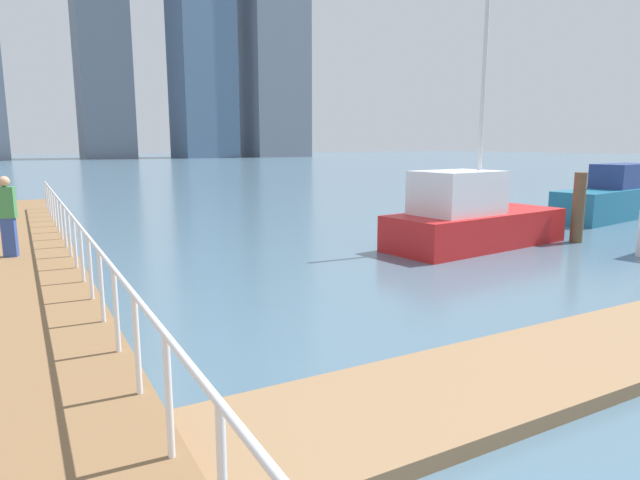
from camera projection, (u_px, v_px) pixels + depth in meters
ground_plane at (164, 233)px, 17.96m from camera, size 300.00×300.00×0.00m
floating_dock at (623, 343)px, 7.83m from camera, size 13.75×2.00×0.18m
boardwalk_railing at (94, 258)px, 8.26m from camera, size 0.06×30.16×1.08m
dock_piling_1 at (578, 208)px, 16.20m from camera, size 0.36×0.36×2.09m
moored_boat_0 at (471, 218)px, 15.49m from camera, size 5.97×2.74×7.42m
moored_boat_3 at (616, 197)px, 21.58m from camera, size 7.16×2.78×2.14m
pedestrian_1 at (7, 215)px, 12.17m from camera, size 0.41×0.31×1.82m
skyline_tower_2 at (98, 12)px, 103.55m from camera, size 9.36×12.57×55.15m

